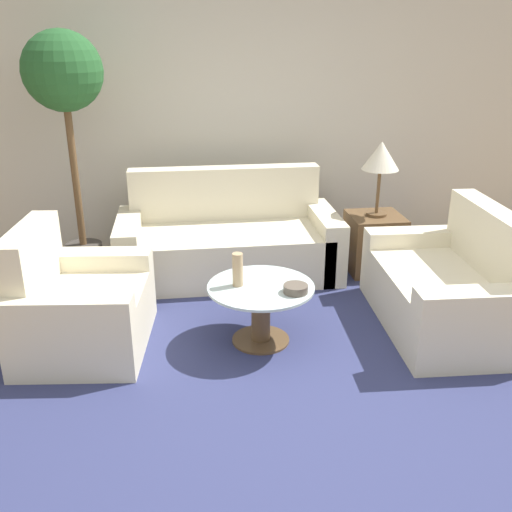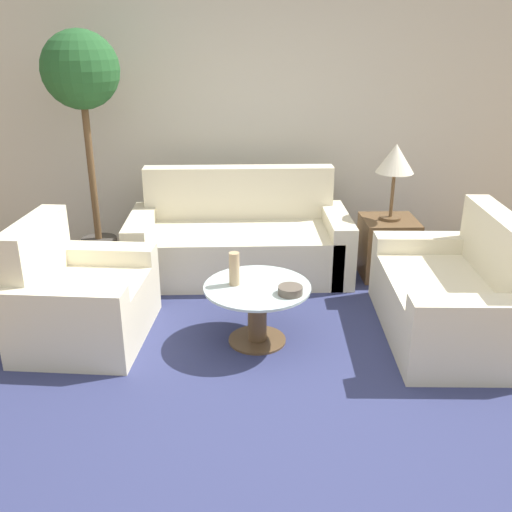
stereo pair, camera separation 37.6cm
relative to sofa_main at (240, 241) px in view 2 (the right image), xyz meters
name	(u,v)px [view 2 (the right image)]	position (x,y,z in m)	size (l,w,h in m)	color
ground_plane	(279,406)	(0.21, -2.05, -0.28)	(14.00, 14.00, 0.00)	brown
wall_back	(260,114)	(0.21, 0.77, 1.02)	(10.00, 0.06, 2.60)	beige
rug	(257,341)	(0.11, -1.30, -0.28)	(3.69, 3.42, 0.01)	navy
sofa_main	(240,241)	(0.00, 0.00, 0.00)	(1.92, 0.88, 0.90)	beige
armchair	(77,301)	(-1.15, -1.18, 0.00)	(0.91, 1.05, 0.86)	beige
loveseat	(458,299)	(1.54, -1.24, 0.00)	(0.90, 1.40, 0.88)	beige
coffee_table	(257,306)	(0.11, -1.30, -0.01)	(0.74, 0.74, 0.43)	brown
side_table	(387,247)	(1.31, -0.16, -0.02)	(0.46, 0.46, 0.52)	brown
table_lamp	(395,161)	(1.31, -0.16, 0.75)	(0.32, 0.32, 0.65)	brown
potted_plant	(83,93)	(-1.27, 0.06, 1.29)	(0.63, 0.63, 2.07)	#3D3833
vase	(234,269)	(-0.04, -1.27, 0.26)	(0.07, 0.07, 0.23)	tan
bowl	(290,290)	(0.32, -1.43, 0.17)	(0.16, 0.16, 0.05)	brown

